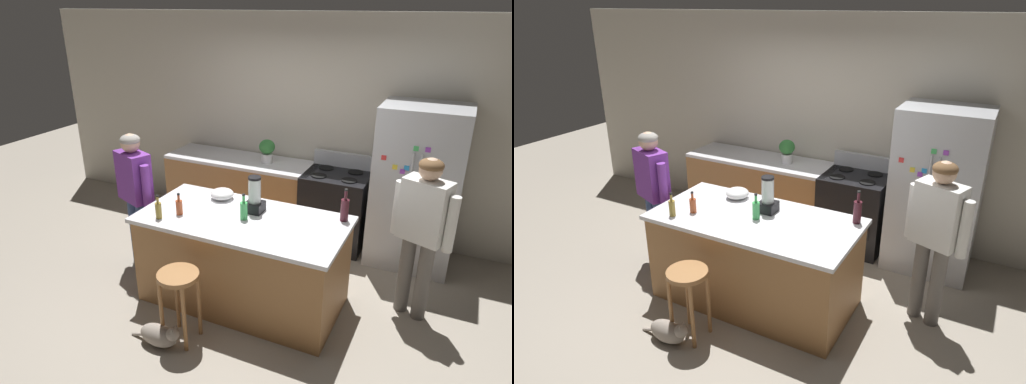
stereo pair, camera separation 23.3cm
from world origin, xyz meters
TOP-DOWN VIEW (x-y plane):
  - ground_plane at (0.00, 0.00)m, footprint 14.00×14.00m
  - back_wall at (0.00, 1.95)m, footprint 8.00×0.10m
  - kitchen_island at (0.00, 0.00)m, footprint 1.97×1.00m
  - back_counter_run at (-0.80, 1.55)m, footprint 2.00×0.64m
  - refrigerator at (1.38, 1.50)m, footprint 0.90×0.73m
  - stove_range at (0.48, 1.52)m, footprint 0.76×0.65m
  - person_by_island_left at (-1.34, 0.10)m, footprint 0.58×0.35m
  - person_by_sink_right at (1.56, 0.49)m, footprint 0.59×0.34m
  - bar_stool at (-0.23, -0.76)m, footprint 0.36×0.36m
  - cat at (-0.35, -0.92)m, footprint 0.52×0.18m
  - potted_plant at (-0.44, 1.55)m, footprint 0.20×0.20m
  - blender_appliance at (0.04, 0.17)m, footprint 0.17×0.17m
  - bottle_vinegar at (-0.71, -0.34)m, footprint 0.06×0.06m
  - bottle_cooking_sauce at (-0.58, -0.19)m, footprint 0.06×0.06m
  - bottle_soda at (0.03, -0.02)m, footprint 0.07×0.07m
  - bottle_wine at (0.88, 0.36)m, footprint 0.08×0.08m
  - mixing_bowl at (-0.39, 0.31)m, footprint 0.24×0.24m

SIDE VIEW (x-z plane):
  - ground_plane at x=0.00m, z-range 0.00..0.00m
  - cat at x=-0.35m, z-range -0.02..0.24m
  - back_counter_run at x=-0.80m, z-range 0.00..0.91m
  - kitchen_island at x=0.00m, z-range 0.00..0.92m
  - stove_range at x=0.48m, z-range -0.08..1.02m
  - bar_stool at x=-0.23m, z-range 0.19..0.87m
  - refrigerator at x=1.38m, z-range 0.00..1.82m
  - person_by_island_left at x=-1.34m, z-range 0.16..1.71m
  - person_by_sink_right at x=1.56m, z-range 0.16..1.75m
  - mixing_bowl at x=-0.39m, z-range 0.91..1.02m
  - bottle_cooking_sauce at x=-0.58m, z-range 0.88..1.10m
  - bottle_vinegar at x=-0.71m, z-range 0.88..1.12m
  - bottle_soda at x=0.03m, z-range 0.88..1.14m
  - bottle_wine at x=0.88m, z-range 0.87..1.19m
  - blender_appliance at x=0.04m, z-range 0.89..1.25m
  - potted_plant at x=-0.44m, z-range 0.94..1.24m
  - back_wall at x=0.00m, z-range 0.00..2.70m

